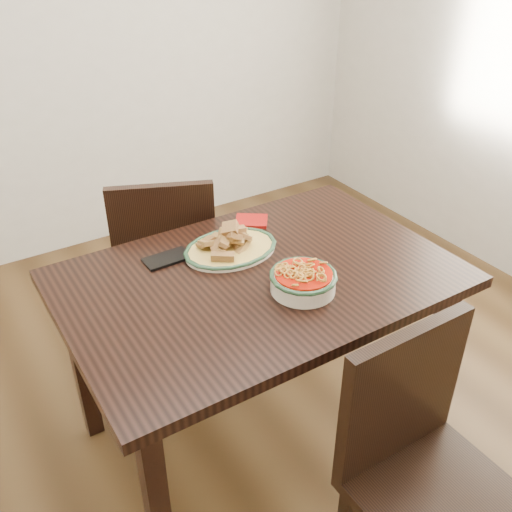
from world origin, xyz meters
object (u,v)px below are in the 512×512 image
fish_plate (230,241)px  noodle_bowl (303,279)px  chair_near (422,462)px  smartphone (167,259)px  dining_table (259,295)px  chair_far (166,257)px

fish_plate → noodle_bowl: 0.34m
chair_near → smartphone: size_ratio=5.53×
fish_plate → smartphone: size_ratio=2.12×
chair_near → smartphone: 1.04m
chair_near → fish_plate: (-0.09, 0.89, 0.30)m
noodle_bowl → smartphone: (-0.29, 0.40, -0.04)m
dining_table → noodle_bowl: (0.07, -0.15, 0.13)m
chair_near → chair_far: bearing=96.0°
dining_table → noodle_bowl: noodle_bowl is taller
chair_far → noodle_bowl: bearing=122.6°
fish_plate → smartphone: 0.23m
noodle_bowl → smartphone: 0.50m
dining_table → chair_far: size_ratio=1.47×
chair_near → fish_plate: bearing=95.5°
dining_table → fish_plate: size_ratio=3.82×
chair_far → chair_near: 1.37m
chair_far → fish_plate: 0.56m
fish_plate → smartphone: bearing=162.1°
chair_near → smartphone: (-0.30, 0.96, 0.26)m
noodle_bowl → fish_plate: bearing=103.1°
dining_table → fish_plate: 0.22m
chair_near → smartphone: chair_near is taller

